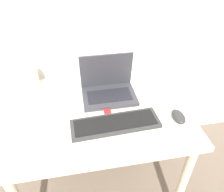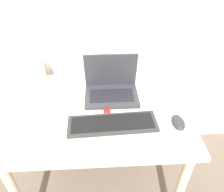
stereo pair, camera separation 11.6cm
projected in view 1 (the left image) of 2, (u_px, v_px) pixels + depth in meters
name	position (u px, v px, depth m)	size (l,w,h in m)	color
desk	(98.00, 122.00, 1.29)	(1.01, 0.74, 0.73)	beige
laptop	(108.00, 87.00, 1.31)	(0.32, 0.23, 0.25)	#333338
keyboard	(115.00, 124.00, 1.13)	(0.47, 0.16, 0.02)	#2D2D2D
mouse	(179.00, 116.00, 1.16)	(0.06, 0.11, 0.04)	#2D2D2D
vase	(25.00, 74.00, 1.27)	(0.14, 0.14, 0.28)	beige
mp3_player	(107.00, 112.00, 1.21)	(0.04, 0.05, 0.01)	red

